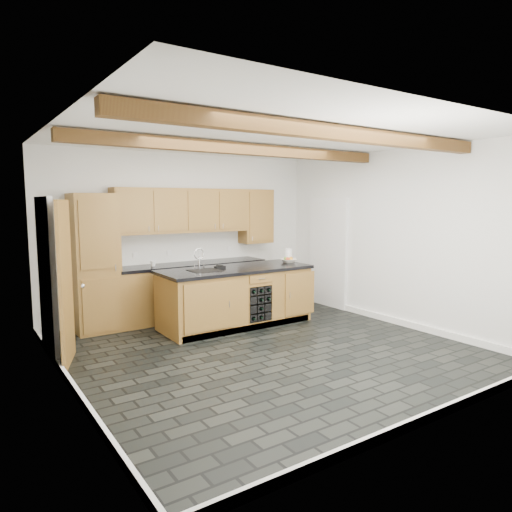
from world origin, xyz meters
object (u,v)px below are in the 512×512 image
Objects in this scene: kitchen_scale at (220,267)px; paper_towel at (288,255)px; island at (237,296)px; fruit_bowl at (289,261)px.

kitchen_scale is 1.36m from paper_towel.
island is at bearing -19.65° from kitchen_scale.
fruit_bowl is 1.11× the size of paper_towel.
fruit_bowl reaches higher than kitchen_scale.
paper_towel is at bearing 54.67° from fruit_bowl.
paper_towel reaches higher than island.
kitchen_scale is at bearing 177.15° from fruit_bowl.
island is 10.50× the size of paper_towel.
island is 1.18m from fruit_bowl.
island is 0.56m from kitchen_scale.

